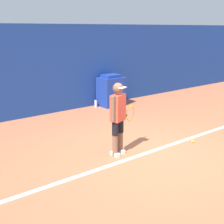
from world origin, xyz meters
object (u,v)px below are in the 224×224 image
(tennis_player, at_px, (118,116))
(water_bottle, at_px, (96,103))
(tennis_ball, at_px, (193,141))
(covered_chair, at_px, (111,91))

(tennis_player, relative_size, water_bottle, 5.80)
(tennis_player, height_order, water_bottle, tennis_player)
(tennis_player, height_order, tennis_ball, tennis_player)
(tennis_player, relative_size, covered_chair, 1.43)
(tennis_ball, xyz_separation_m, water_bottle, (0.23, 4.31, 0.09))
(tennis_ball, relative_size, covered_chair, 0.06)
(tennis_ball, bearing_deg, covered_chair, 79.04)
(tennis_ball, distance_m, covered_chair, 4.27)
(covered_chair, xyz_separation_m, water_bottle, (-0.57, 0.14, -0.40))
(water_bottle, bearing_deg, tennis_ball, -93.10)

